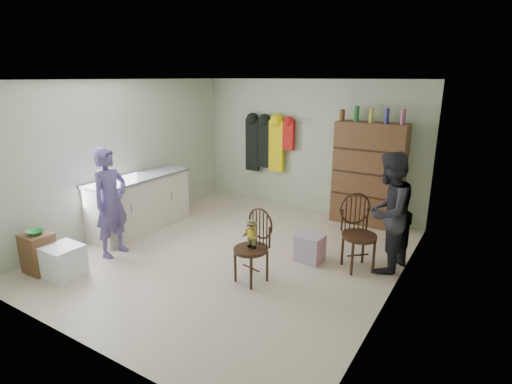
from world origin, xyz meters
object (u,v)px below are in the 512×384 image
Objects in this scene: chair_front at (254,241)px; dresser at (368,174)px; chair_far at (358,229)px; counter at (140,203)px.

chair_front is 2.90m from dresser.
chair_far is at bearing 59.27° from chair_front.
dresser is (3.20, 2.30, 0.44)m from counter.
chair_front is at bearing -176.37° from chair_far.
chair_far reaches higher than chair_front.
chair_far is (3.61, 0.54, 0.08)m from counter.
chair_front is 0.46× the size of dresser.
chair_far is 0.50× the size of dresser.
counter is 3.96m from dresser.
dresser is at bearing 90.79° from chair_front.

